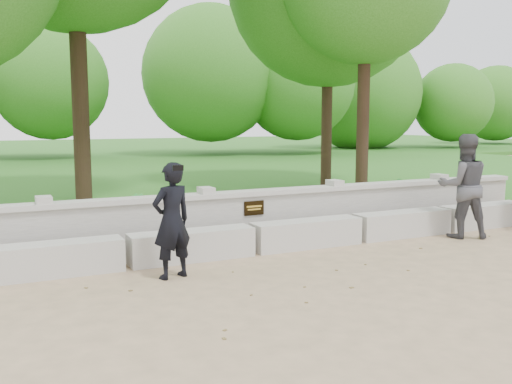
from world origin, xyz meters
TOP-DOWN VIEW (x-y plane):
  - ground at (0.00, 0.00)m, footprint 80.00×80.00m
  - lawn at (0.00, 14.00)m, footprint 40.00×22.00m
  - concrete_bench at (0.00, 1.90)m, footprint 11.90×0.45m
  - parapet_wall at (0.00, 2.60)m, footprint 12.50×0.35m
  - man_main at (-1.56, 1.10)m, footprint 0.64×0.59m
  - visitor_left at (3.90, 1.37)m, footprint 1.11×1.02m
  - shrub_b at (-1.44, 3.30)m, footprint 0.41×0.43m
  - shrub_c at (4.29, 3.30)m, footprint 0.67×0.63m

SIDE VIEW (x-z plane):
  - ground at x=0.00m, z-range 0.00..0.00m
  - lawn at x=0.00m, z-range 0.00..0.25m
  - concrete_bench at x=0.00m, z-range 0.00..0.45m
  - parapet_wall at x=0.00m, z-range 0.01..0.91m
  - shrub_c at x=4.29m, z-range 0.25..0.84m
  - shrub_b at x=-1.44m, z-range 0.25..0.86m
  - man_main at x=-1.56m, z-range 0.00..1.55m
  - visitor_left at x=3.90m, z-range 0.00..1.85m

